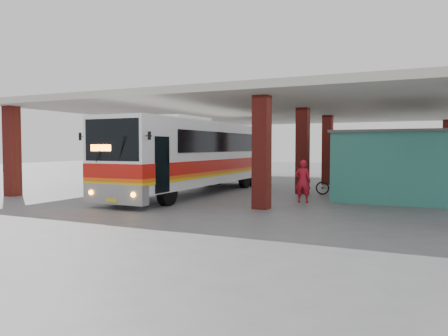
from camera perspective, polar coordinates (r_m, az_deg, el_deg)
ground at (r=20.89m, az=0.03°, el=-3.78°), size 90.00×90.00×0.00m
brick_columns at (r=24.90m, az=7.92°, el=2.28°), size 20.10×21.60×4.35m
canopy_roof at (r=26.70m, az=7.00°, el=7.31°), size 21.00×23.00×0.30m
shop_building at (r=22.84m, az=21.83°, el=0.52°), size 5.20×8.20×3.11m
coach_bus at (r=22.34m, az=-3.82°, el=1.58°), size 2.91×13.30×3.86m
motorcycle at (r=22.23m, az=14.42°, el=-2.13°), size 2.04×0.90×1.04m
pedestrian at (r=18.93m, az=10.26°, el=-1.72°), size 0.72×0.52×1.84m
red_chair at (r=25.06m, az=16.54°, el=-2.00°), size 0.41×0.41×0.75m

